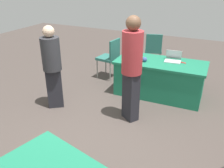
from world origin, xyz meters
name	(u,v)px	position (x,y,z in m)	size (l,w,h in m)	color
ground_plane	(98,136)	(0.00, 0.00, 0.00)	(14.40, 14.40, 0.00)	#4C423D
table_foreground	(159,78)	(-0.46, -1.85, 0.37)	(1.84, 0.90, 0.74)	#1E7A56
chair_aisle	(110,56)	(0.87, -2.22, 0.57)	(0.49, 0.49, 0.98)	#9E9993
chair_by_pillar	(153,48)	(0.15, -3.39, 0.54)	(0.55, 0.55, 0.94)	#9E9993
person_presenter	(132,65)	(-0.26, -0.72, 1.02)	(0.47, 0.47, 1.81)	#26262D
person_attendee_browsing	(52,64)	(1.20, -0.50, 0.87)	(0.48, 0.48, 1.57)	#26262D
laptop_silver	(173,59)	(-0.67, -2.00, 0.78)	(0.34, 0.32, 0.21)	silver
yarn_ball	(145,59)	(-0.16, -1.71, 0.79)	(0.10, 0.10, 0.10)	#3F5999
scissors_red	(181,62)	(-0.84, -1.98, 0.75)	(0.18, 0.04, 0.01)	red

